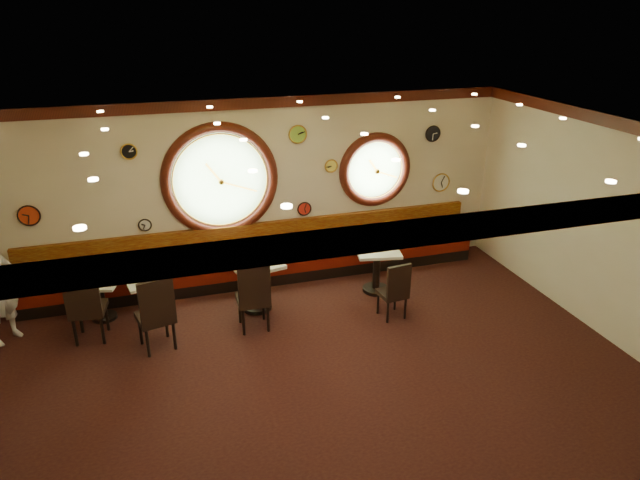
{
  "coord_description": "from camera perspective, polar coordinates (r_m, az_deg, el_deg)",
  "views": [
    {
      "loc": [
        -1.69,
        -6.34,
        4.63
      ],
      "look_at": [
        0.49,
        0.8,
        1.5
      ],
      "focal_mm": 32.0,
      "sensor_mm": 36.0,
      "label": 1
    }
  ],
  "objects": [
    {
      "name": "wall_clock_2",
      "position": [
        11.14,
        11.97,
        5.66
      ],
      "size": [
        0.34,
        0.03,
        0.34
      ],
      "primitive_type": "cylinder",
      "rotation": [
        1.57,
        0.0,
        0.0
      ],
      "color": "white",
      "rests_on": "wall_back"
    },
    {
      "name": "banquette_base",
      "position": [
        10.27,
        -5.75,
        -3.56
      ],
      "size": [
        8.0,
        0.55,
        0.2
      ],
      "primitive_type": "cube",
      "color": "black",
      "rests_on": "floor"
    },
    {
      "name": "wall_clock_1",
      "position": [
        9.91,
        -17.11,
        1.46
      ],
      "size": [
        0.2,
        0.03,
        0.2
      ],
      "primitive_type": "cylinder",
      "rotation": [
        1.57,
        0.0,
        0.0
      ],
      "color": "white",
      "rests_on": "wall_back"
    },
    {
      "name": "condiment_b_bottle",
      "position": [
        9.2,
        -16.59,
        -3.23
      ],
      "size": [
        0.05,
        0.05,
        0.15
      ],
      "primitive_type": "cylinder",
      "color": "gold",
      "rests_on": "table_b"
    },
    {
      "name": "chair_b",
      "position": [
        8.32,
        -16.08,
        -6.7
      ],
      "size": [
        0.59,
        0.59,
        0.72
      ],
      "rotation": [
        0.0,
        0.0,
        0.24
      ],
      "color": "black",
      "rests_on": "floor"
    },
    {
      "name": "wall_clock_6",
      "position": [
        10.78,
        11.19,
        10.39
      ],
      "size": [
        0.28,
        0.03,
        0.28
      ],
      "primitive_type": "cylinder",
      "rotation": [
        1.57,
        0.0,
        0.0
      ],
      "color": "black",
      "rests_on": "wall_back"
    },
    {
      "name": "floor",
      "position": [
        8.03,
        -1.7,
        -12.48
      ],
      "size": [
        9.0,
        6.0,
        0.0
      ],
      "primitive_type": "cube",
      "color": "black",
      "rests_on": "ground"
    },
    {
      "name": "wall_back",
      "position": [
        9.96,
        -6.41,
        4.9
      ],
      "size": [
        9.0,
        0.02,
        3.2
      ],
      "primitive_type": "cube",
      "color": "beige",
      "rests_on": "floor"
    },
    {
      "name": "porthole_right_glass",
      "position": [
        10.5,
        5.49,
        7.01
      ],
      "size": [
        1.1,
        0.02,
        1.1
      ],
      "primitive_type": "cylinder",
      "rotation": [
        1.57,
        0.0,
        0.0
      ],
      "color": "#86B96F",
      "rests_on": "wall_back"
    },
    {
      "name": "chair_c",
      "position": [
        8.53,
        -6.66,
        -5.21
      ],
      "size": [
        0.49,
        0.49,
        0.7
      ],
      "rotation": [
        0.0,
        0.0,
        -0.02
      ],
      "color": "black",
      "rests_on": "floor"
    },
    {
      "name": "ceiling",
      "position": [
        6.71,
        -2.02,
        10.45
      ],
      "size": [
        9.0,
        6.0,
        0.02
      ],
      "primitive_type": "cube",
      "color": "#B88E34",
      "rests_on": "wall_back"
    },
    {
      "name": "table_a",
      "position": [
        9.53,
        -21.04,
        -5.14
      ],
      "size": [
        0.74,
        0.74,
        0.66
      ],
      "color": "black",
      "rests_on": "floor"
    },
    {
      "name": "condiment_b_pepper",
      "position": [
        9.12,
        -16.7,
        -3.68
      ],
      "size": [
        0.03,
        0.03,
        0.09
      ],
      "primitive_type": "cylinder",
      "color": "silver",
      "rests_on": "table_b"
    },
    {
      "name": "table_d",
      "position": [
        9.74,
        5.69,
        -2.47
      ],
      "size": [
        0.84,
        0.84,
        0.79
      ],
      "color": "black",
      "rests_on": "floor"
    },
    {
      "name": "wall_right",
      "position": [
        9.36,
        25.79,
        1.53
      ],
      "size": [
        0.02,
        6.0,
        3.2
      ],
      "primitive_type": "cube",
      "color": "beige",
      "rests_on": "floor"
    },
    {
      "name": "condiment_c_pepper",
      "position": [
        8.95,
        -6.03,
        -2.06
      ],
      "size": [
        0.04,
        0.04,
        0.1
      ],
      "primitive_type": "cylinder",
      "color": "silver",
      "rests_on": "table_c"
    },
    {
      "name": "condiment_c_salt",
      "position": [
        9.1,
        -6.81,
        -1.67
      ],
      "size": [
        0.04,
        0.04,
        0.1
      ],
      "primitive_type": "cylinder",
      "color": "silver",
      "rests_on": "table_c"
    },
    {
      "name": "molding_back",
      "position": [
        9.56,
        -6.76,
        13.45
      ],
      "size": [
        9.0,
        0.1,
        0.18
      ],
      "primitive_type": "cube",
      "color": "#3B120A",
      "rests_on": "wall_back"
    },
    {
      "name": "porthole_left_glass",
      "position": [
        9.8,
        -9.93,
        5.93
      ],
      "size": [
        1.66,
        0.02,
        1.66
      ],
      "primitive_type": "cylinder",
      "rotation": [
        1.57,
        0.0,
        0.0
      ],
      "color": "#86B96F",
      "rests_on": "wall_back"
    },
    {
      "name": "condiment_b_salt",
      "position": [
        9.24,
        -17.57,
        -3.41
      ],
      "size": [
        0.04,
        0.04,
        0.1
      ],
      "primitive_type": "cylinder",
      "color": "silver",
      "rests_on": "table_b"
    },
    {
      "name": "condiment_c_bottle",
      "position": [
        9.14,
        -6.18,
        -1.37
      ],
      "size": [
        0.05,
        0.05,
        0.15
      ],
      "primitive_type": "cylinder",
      "color": "gold",
      "rests_on": "table_c"
    },
    {
      "name": "banquette_seat",
      "position": [
        10.16,
        -5.81,
        -2.29
      ],
      "size": [
        8.0,
        0.55,
        0.3
      ],
      "primitive_type": "cube",
      "color": "#5B0F07",
      "rests_on": "banquette_base"
    },
    {
      "name": "wall_front",
      "position": [
        4.81,
        8.01,
        -16.51
      ],
      "size": [
        9.0,
        0.02,
        3.2
      ],
      "primitive_type": "cube",
      "color": "beige",
      "rests_on": "floor"
    },
    {
      "name": "condiment_a_salt",
      "position": [
        9.49,
        -21.46,
        -3.35
      ],
      "size": [
        0.03,
        0.03,
        0.09
      ],
      "primitive_type": "cylinder",
      "color": "silver",
      "rests_on": "table_a"
    },
    {
      "name": "wall_clock_7",
      "position": [
        10.23,
        -1.59,
        3.15
      ],
      "size": [
        0.24,
        0.03,
        0.24
      ],
      "primitive_type": "cylinder",
      "rotation": [
        1.57,
        0.0,
        0.0
      ],
      "color": "red",
      "rests_on": "wall_back"
    },
    {
      "name": "wall_clock_3",
      "position": [
        9.55,
        -18.57,
        8.39
      ],
      "size": [
        0.24,
        0.03,
        0.24
      ],
      "primitive_type": "cylinder",
      "rotation": [
        1.57,
        0.0,
        0.0
      ],
      "color": "black",
      "rests_on": "wall_back"
    },
    {
      "name": "wall_clock_4",
      "position": [
        9.98,
        -27.09,
        2.2
      ],
      "size": [
        0.32,
        0.03,
        0.32
      ],
      "primitive_type": "cylinder",
      "rotation": [
        1.57,
        0.0,
        0.0
      ],
      "color": "red",
      "rests_on": "wall_back"
    },
    {
      "name": "molding_right",
      "position": [
        8.95,
        27.2,
        10.53
      ],
      "size": [
        0.1,
        6.0,
        0.18
      ],
      "primitive_type": "cube",
      "color": "#3B120A",
      "rests_on": "wall_back"
    },
    {
      "name": "wall_clock_5",
      "position": [
        9.83,
        -2.25,
        10.53
      ],
      "size": [
        0.3,
        0.03,
        0.3
      ],
      "primitive_type": "cylinder",
      "rotation": [
        1.57,
        0.0,
        0.0
      ],
      "color": "#8EC63E",
      "rests_on": "wall_back"
    },
    {
      "name": "wall_clock_0",
      "position": [
        10.14,
        1.11,
        7.43
      ],
      "size": [
        0.22,
        0.03,
        0.22
      ],
      "primitive_type": "cylinder",
      "rotation": [
        1.57,
        0.0,
        0.0
      ],
      "color": "#F9E953",
      "rests_on": "wall_back"
    },
    {
      "name": "condiment_a_pepper",
      "position": [
        9.36,
        -21.38,
        -3.72
      ],
      "size": [
        0.03,
        0.03,
        0.09
      ],
      "primitive_type": "cylinder",
      "color": "#BAB9BE",
      "rests_on": "table_a"
    },
    {
      "name": "condiment_d_bottle",
      "position": [
        9.67,
        6.3,
        -0.22
      ],
      "size": [
        0.05,
        0.05,
        0.17
      ],
      "primitive_type": "cylinder",
      "color": "gold",
      "rests_on": "table_d"
    },
    {
      "name": "table_c",
      "position": [
        9.18,
        -6.45,
        -3.93
      ],
      "size": [
        0.91,
        0.91,
        0.84
      ],
      "color": "black",
      "rests_on": "floor"
    },
    {
      "name": "chair_d",
      "position": [
        8.91,
        7.55,
        -4.73
      ],
      "size": [
        0.44,
        0.44,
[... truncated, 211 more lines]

